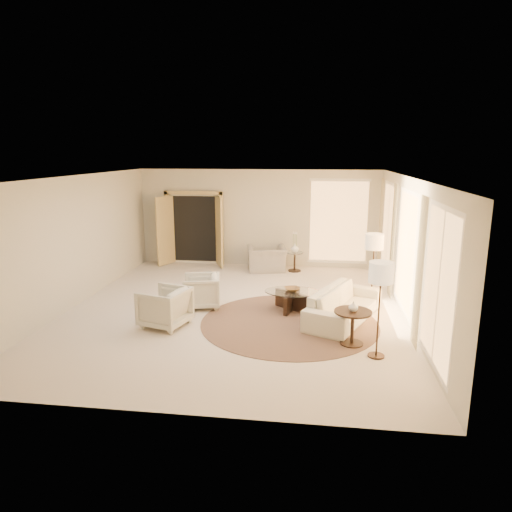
# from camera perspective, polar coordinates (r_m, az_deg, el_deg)

# --- Properties ---
(room) EXTENTS (7.04, 8.04, 2.83)m
(room) POSITION_cam_1_polar(r_m,az_deg,el_deg) (9.42, -2.73, 1.30)
(room) COLOR beige
(room) RESTS_ON ground
(windows_right) EXTENTS (0.10, 6.40, 2.40)m
(windows_right) POSITION_cam_1_polar(r_m,az_deg,el_deg) (9.55, 18.21, 0.53)
(windows_right) COLOR #FFB866
(windows_right) RESTS_ON room
(window_back_corner) EXTENTS (1.70, 0.10, 2.40)m
(window_back_corner) POSITION_cam_1_polar(r_m,az_deg,el_deg) (13.19, 10.28, 4.25)
(window_back_corner) COLOR #FFB866
(window_back_corner) RESTS_ON room
(curtains_right) EXTENTS (0.06, 5.20, 2.60)m
(curtains_right) POSITION_cam_1_polar(r_m,az_deg,el_deg) (10.42, 17.04, 1.32)
(curtains_right) COLOR tan
(curtains_right) RESTS_ON room
(french_doors) EXTENTS (1.95, 0.66, 2.16)m
(french_doors) POSITION_cam_1_polar(r_m,az_deg,el_deg) (13.56, -7.78, 3.36)
(french_doors) COLOR tan
(french_doors) RESTS_ON room
(area_rug) EXTENTS (4.32, 4.32, 0.01)m
(area_rug) POSITION_cam_1_polar(r_m,az_deg,el_deg) (9.10, 4.17, -8.28)
(area_rug) COLOR #3F281F
(area_rug) RESTS_ON room
(sofa) EXTENTS (1.68, 2.35, 0.64)m
(sofa) POSITION_cam_1_polar(r_m,az_deg,el_deg) (9.29, 10.93, -5.99)
(sofa) COLOR beige
(sofa) RESTS_ON room
(armchair_left) EXTENTS (0.85, 0.89, 0.78)m
(armchair_left) POSITION_cam_1_polar(r_m,az_deg,el_deg) (9.92, -6.84, -4.20)
(armchair_left) COLOR beige
(armchair_left) RESTS_ON room
(armchair_right) EXTENTS (0.96, 0.99, 0.83)m
(armchair_right) POSITION_cam_1_polar(r_m,az_deg,el_deg) (8.96, -11.35, -6.06)
(armchair_right) COLOR beige
(armchair_right) RESTS_ON room
(accent_chair) EXTENTS (1.17, 0.88, 0.93)m
(accent_chair) POSITION_cam_1_polar(r_m,az_deg,el_deg) (12.83, 1.33, 0.18)
(accent_chair) COLOR #9A968D
(accent_chair) RESTS_ON room
(coffee_table) EXTENTS (1.47, 1.47, 0.42)m
(coffee_table) POSITION_cam_1_polar(r_m,az_deg,el_deg) (9.71, 4.52, -5.28)
(coffee_table) COLOR black
(coffee_table) RESTS_ON room
(end_table) EXTENTS (0.65, 0.65, 0.62)m
(end_table) POSITION_cam_1_polar(r_m,az_deg,el_deg) (8.14, 11.98, -8.03)
(end_table) COLOR black
(end_table) RESTS_ON room
(side_table) EXTENTS (0.47, 0.47, 0.55)m
(side_table) POSITION_cam_1_polar(r_m,az_deg,el_deg) (12.84, 4.85, -0.46)
(side_table) COLOR black
(side_table) RESTS_ON room
(floor_lamp_near) EXTENTS (0.39, 0.39, 1.60)m
(floor_lamp_near) POSITION_cam_1_polar(r_m,az_deg,el_deg) (9.98, 14.57, 1.34)
(floor_lamp_near) COLOR black
(floor_lamp_near) RESTS_ON room
(floor_lamp_far) EXTENTS (0.39, 0.39, 1.60)m
(floor_lamp_far) POSITION_cam_1_polar(r_m,az_deg,el_deg) (7.48, 15.36, -2.53)
(floor_lamp_far) COLOR black
(floor_lamp_far) RESTS_ON room
(bowl) EXTENTS (0.41, 0.41, 0.08)m
(bowl) POSITION_cam_1_polar(r_m,az_deg,el_deg) (9.65, 4.54, -4.17)
(bowl) COLOR brown
(bowl) RESTS_ON coffee_table
(end_vase) EXTENTS (0.21, 0.21, 0.17)m
(end_vase) POSITION_cam_1_polar(r_m,az_deg,el_deg) (8.05, 12.07, -6.20)
(end_vase) COLOR white
(end_vase) RESTS_ON end_table
(side_vase) EXTENTS (0.25, 0.25, 0.24)m
(side_vase) POSITION_cam_1_polar(r_m,az_deg,el_deg) (12.76, 4.88, 1.00)
(side_vase) COLOR white
(side_vase) RESTS_ON side_table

